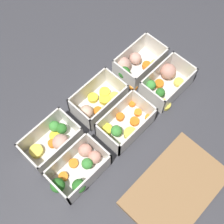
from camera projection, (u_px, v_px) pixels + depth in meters
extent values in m
plane|color=#38383D|center=(112.00, 116.00, 0.96)|extent=(4.00, 4.00, 0.00)
cube|color=silver|center=(139.00, 68.00, 1.03)|extent=(0.16, 0.10, 0.00)
cube|color=silver|center=(130.00, 54.00, 1.02)|extent=(0.16, 0.01, 0.07)
cube|color=silver|center=(151.00, 70.00, 0.99)|extent=(0.16, 0.01, 0.07)
cube|color=silver|center=(156.00, 48.00, 1.03)|extent=(0.01, 0.10, 0.07)
cube|color=silver|center=(124.00, 76.00, 0.98)|extent=(0.01, 0.10, 0.07)
sphere|color=#D19E8C|center=(123.00, 64.00, 1.01)|extent=(0.06, 0.06, 0.05)
cylinder|color=orange|center=(147.00, 66.00, 1.03)|extent=(0.04, 0.04, 0.02)
cylinder|color=#407A37|center=(124.00, 76.00, 1.01)|extent=(0.01, 0.01, 0.01)
sphere|color=#2D7228|center=(124.00, 72.00, 0.99)|extent=(0.04, 0.04, 0.04)
cylinder|color=#DBC647|center=(156.00, 65.00, 1.03)|extent=(0.04, 0.04, 0.02)
sphere|color=#D19E8C|center=(136.00, 58.00, 1.02)|extent=(0.05, 0.05, 0.04)
cylinder|color=orange|center=(134.00, 86.00, 0.99)|extent=(0.04, 0.04, 0.01)
cube|color=silver|center=(99.00, 104.00, 0.97)|extent=(0.16, 0.10, 0.00)
cube|color=silver|center=(88.00, 90.00, 0.96)|extent=(0.16, 0.01, 0.07)
cube|color=silver|center=(110.00, 108.00, 0.93)|extent=(0.16, 0.01, 0.07)
cube|color=silver|center=(116.00, 83.00, 0.97)|extent=(0.01, 0.10, 0.07)
cube|color=silver|center=(80.00, 116.00, 0.92)|extent=(0.01, 0.10, 0.07)
cylinder|color=yellow|center=(93.00, 98.00, 0.97)|extent=(0.04, 0.04, 0.01)
cylinder|color=yellow|center=(105.00, 93.00, 0.98)|extent=(0.04, 0.04, 0.02)
cylinder|color=orange|center=(98.00, 111.00, 0.95)|extent=(0.04, 0.04, 0.01)
cylinder|color=#DBC647|center=(114.00, 97.00, 0.98)|extent=(0.05, 0.05, 0.01)
sphere|color=beige|center=(87.00, 112.00, 0.94)|extent=(0.05, 0.05, 0.04)
cylinder|color=yellow|center=(105.00, 99.00, 0.97)|extent=(0.04, 0.04, 0.02)
cylinder|color=#DBC647|center=(106.00, 111.00, 0.95)|extent=(0.05, 0.05, 0.02)
cube|color=silver|center=(53.00, 146.00, 0.91)|extent=(0.16, 0.10, 0.00)
cube|color=silver|center=(40.00, 131.00, 0.89)|extent=(0.16, 0.01, 0.07)
cube|color=silver|center=(62.00, 152.00, 0.86)|extent=(0.16, 0.01, 0.07)
cube|color=silver|center=(71.00, 123.00, 0.90)|extent=(0.01, 0.10, 0.07)
cube|color=silver|center=(30.00, 160.00, 0.85)|extent=(0.01, 0.10, 0.07)
cylinder|color=#407A37|center=(63.00, 131.00, 0.92)|extent=(0.01, 0.01, 0.02)
sphere|color=#2D7228|center=(62.00, 128.00, 0.90)|extent=(0.03, 0.03, 0.03)
cylinder|color=orange|center=(52.00, 144.00, 0.90)|extent=(0.04, 0.04, 0.01)
cylinder|color=#DBC647|center=(52.00, 163.00, 0.88)|extent=(0.05, 0.05, 0.01)
sphere|color=#D19E8C|center=(61.00, 142.00, 0.89)|extent=(0.07, 0.07, 0.05)
cylinder|color=yellow|center=(56.00, 136.00, 0.91)|extent=(0.05, 0.05, 0.01)
cylinder|color=#DBC647|center=(36.00, 151.00, 0.89)|extent=(0.05, 0.05, 0.02)
cylinder|color=#519448|center=(56.00, 129.00, 0.92)|extent=(0.01, 0.01, 0.01)
sphere|color=#42933D|center=(55.00, 126.00, 0.91)|extent=(0.03, 0.03, 0.03)
cube|color=silver|center=(166.00, 88.00, 1.00)|extent=(0.16, 0.10, 0.00)
cube|color=silver|center=(156.00, 74.00, 0.98)|extent=(0.16, 0.01, 0.07)
cube|color=silver|center=(179.00, 91.00, 0.95)|extent=(0.16, 0.01, 0.07)
cube|color=silver|center=(183.00, 67.00, 0.99)|extent=(0.01, 0.10, 0.07)
cube|color=silver|center=(151.00, 98.00, 0.94)|extent=(0.01, 0.10, 0.07)
cylinder|color=#DBC647|center=(165.00, 105.00, 0.96)|extent=(0.05, 0.05, 0.01)
cylinder|color=#DBC647|center=(179.00, 82.00, 1.00)|extent=(0.04, 0.04, 0.01)
cylinder|color=#519448|center=(150.00, 88.00, 0.99)|extent=(0.01, 0.01, 0.01)
sphere|color=#42933D|center=(151.00, 85.00, 0.97)|extent=(0.03, 0.03, 0.03)
cylinder|color=#407A37|center=(159.00, 96.00, 0.97)|extent=(0.01, 0.01, 0.02)
sphere|color=#2D7228|center=(160.00, 93.00, 0.96)|extent=(0.03, 0.03, 0.03)
sphere|color=tan|center=(168.00, 71.00, 0.99)|extent=(0.07, 0.07, 0.05)
cylinder|color=orange|center=(159.00, 84.00, 1.00)|extent=(0.04, 0.04, 0.01)
cube|color=silver|center=(126.00, 127.00, 0.94)|extent=(0.16, 0.10, 0.00)
cube|color=silver|center=(114.00, 112.00, 0.92)|extent=(0.16, 0.01, 0.07)
cube|color=silver|center=(138.00, 132.00, 0.89)|extent=(0.16, 0.01, 0.07)
cube|color=silver|center=(144.00, 105.00, 0.93)|extent=(0.01, 0.10, 0.07)
cube|color=silver|center=(107.00, 140.00, 0.88)|extent=(0.01, 0.10, 0.07)
cylinder|color=#DBC647|center=(130.00, 134.00, 0.92)|extent=(0.05, 0.05, 0.02)
cylinder|color=orange|center=(149.00, 118.00, 0.94)|extent=(0.03, 0.03, 0.01)
cylinder|color=orange|center=(120.00, 117.00, 0.94)|extent=(0.03, 0.03, 0.01)
cylinder|color=#519448|center=(116.00, 134.00, 0.92)|extent=(0.01, 0.01, 0.01)
sphere|color=#42933D|center=(116.00, 131.00, 0.90)|extent=(0.03, 0.03, 0.03)
cylinder|color=yellow|center=(106.00, 130.00, 0.92)|extent=(0.04, 0.04, 0.02)
cylinder|color=orange|center=(135.00, 121.00, 0.94)|extent=(0.04, 0.04, 0.01)
cylinder|color=orange|center=(138.00, 112.00, 0.95)|extent=(0.02, 0.02, 0.01)
cylinder|color=orange|center=(132.00, 104.00, 0.96)|extent=(0.03, 0.03, 0.01)
cube|color=silver|center=(80.00, 172.00, 0.87)|extent=(0.16, 0.10, 0.00)
cube|color=silver|center=(67.00, 157.00, 0.86)|extent=(0.16, 0.01, 0.07)
cube|color=silver|center=(90.00, 180.00, 0.83)|extent=(0.16, 0.01, 0.07)
cube|color=silver|center=(99.00, 149.00, 0.87)|extent=(0.01, 0.10, 0.07)
cube|color=silver|center=(57.00, 189.00, 0.82)|extent=(0.01, 0.10, 0.07)
cylinder|color=#407A37|center=(80.00, 188.00, 0.84)|extent=(0.01, 0.01, 0.02)
sphere|color=#2D7228|center=(79.00, 186.00, 0.82)|extent=(0.04, 0.04, 0.04)
cylinder|color=#519448|center=(88.00, 166.00, 0.87)|extent=(0.01, 0.01, 0.02)
sphere|color=#42933D|center=(87.00, 164.00, 0.85)|extent=(0.03, 0.03, 0.03)
sphere|color=tan|center=(85.00, 150.00, 0.88)|extent=(0.06, 0.06, 0.04)
cylinder|color=orange|center=(63.00, 177.00, 0.86)|extent=(0.03, 0.03, 0.01)
cylinder|color=#407A37|center=(59.00, 187.00, 0.84)|extent=(0.01, 0.01, 0.02)
sphere|color=#2D7228|center=(58.00, 185.00, 0.82)|extent=(0.04, 0.04, 0.04)
cylinder|color=orange|center=(74.00, 163.00, 0.88)|extent=(0.03, 0.03, 0.01)
sphere|color=tan|center=(95.00, 157.00, 0.87)|extent=(0.04, 0.04, 0.04)
cube|color=olive|center=(176.00, 188.00, 0.85)|extent=(0.28, 0.18, 0.02)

